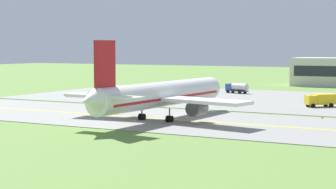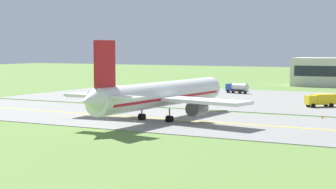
{
  "view_description": "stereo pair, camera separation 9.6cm",
  "coord_description": "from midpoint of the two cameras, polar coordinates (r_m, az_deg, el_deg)",
  "views": [
    {
      "loc": [
        38.04,
        -82.06,
        11.77
      ],
      "look_at": [
        -6.76,
        1.22,
        4.0
      ],
      "focal_mm": 61.95,
      "sensor_mm": 36.0,
      "label": 1
    },
    {
      "loc": [
        38.13,
        -82.01,
        11.77
      ],
      "look_at": [
        -6.76,
        1.22,
        4.0
      ],
      "focal_mm": 61.95,
      "sensor_mm": 36.0,
      "label": 2
    }
  ],
  "objects": [
    {
      "name": "ground_plane",
      "position": [
        91.21,
        3.41,
        -2.73
      ],
      "size": [
        500.0,
        500.0,
        0.0
      ],
      "primitive_type": "plane",
      "color": "olive"
    },
    {
      "name": "service_truck_baggage",
      "position": [
        116.88,
        14.83,
        -0.49
      ],
      "size": [
        5.81,
        5.56,
        2.6
      ],
      "color": "yellow",
      "rests_on": "ground"
    },
    {
      "name": "taxiway_strip",
      "position": [
        91.2,
        3.41,
        -2.69
      ],
      "size": [
        240.0,
        28.0,
        0.1
      ],
      "primitive_type": "cube",
      "color": "gray",
      "rests_on": "ground"
    },
    {
      "name": "service_truck_pushback",
      "position": [
        147.56,
        6.83,
        0.69
      ],
      "size": [
        6.34,
        3.72,
        2.65
      ],
      "color": "#264CA5",
      "rests_on": "ground"
    },
    {
      "name": "traffic_cone_mid_edge",
      "position": [
        98.02,
        14.97,
        -2.18
      ],
      "size": [
        0.44,
        0.44,
        0.6
      ],
      "primitive_type": "cone",
      "color": "orange",
      "rests_on": "ground"
    },
    {
      "name": "airplane_lead",
      "position": [
        92.71,
        -0.71,
        -0.03
      ],
      "size": [
        32.48,
        39.63,
        12.7
      ],
      "color": "white",
      "rests_on": "ground"
    },
    {
      "name": "traffic_cone_near_edge",
      "position": [
        104.87,
        3.14,
        -1.59
      ],
      "size": [
        0.44,
        0.44,
        0.6
      ],
      "primitive_type": "cone",
      "color": "orange",
      "rests_on": "ground"
    },
    {
      "name": "apron_pad",
      "position": [
        127.72,
        15.52,
        -0.74
      ],
      "size": [
        140.0,
        52.0,
        0.1
      ],
      "primitive_type": "cube",
      "color": "gray",
      "rests_on": "ground"
    },
    {
      "name": "taxiway_centreline",
      "position": [
        91.2,
        3.41,
        -2.66
      ],
      "size": [
        220.0,
        0.6,
        0.01
      ],
      "primitive_type": "cube",
      "color": "yellow",
      "rests_on": "taxiway_strip"
    }
  ]
}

